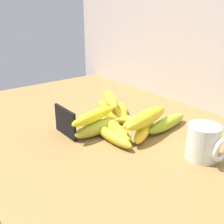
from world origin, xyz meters
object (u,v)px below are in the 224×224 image
at_px(banana_0, 122,112).
at_px(chalkboard_sign, 66,123).
at_px(banana_5, 114,129).
at_px(banana_9, 110,99).
at_px(banana_2, 167,123).
at_px(banana_4, 98,128).
at_px(banana_3, 111,110).
at_px(banana_6, 125,120).
at_px(banana_1, 144,129).
at_px(banana_11, 94,116).
at_px(banana_7, 112,136).
at_px(banana_10, 147,118).
at_px(banana_8, 142,119).
at_px(coffee_mug, 204,142).

bearing_deg(banana_0, chalkboard_sign, -87.99).
xyz_separation_m(banana_5, banana_9, (-0.13, 0.09, 0.04)).
height_order(banana_2, banana_4, banana_4).
relative_size(banana_3, banana_6, 1.33).
distance_m(chalkboard_sign, banana_1, 0.23).
height_order(banana_0, banana_1, same).
xyz_separation_m(banana_4, banana_11, (-0.01, -0.01, 0.04)).
bearing_deg(banana_2, chalkboard_sign, -119.60).
height_order(banana_1, banana_7, banana_1).
distance_m(banana_3, banana_5, 0.15).
bearing_deg(banana_9, banana_2, 19.39).
bearing_deg(banana_10, banana_0, 167.28).
bearing_deg(banana_2, banana_5, -113.69).
xyz_separation_m(banana_0, banana_11, (0.06, -0.15, 0.04)).
height_order(banana_0, banana_7, banana_0).
bearing_deg(banana_2, banana_8, -98.19).
distance_m(banana_6, banana_7, 0.13).
relative_size(chalkboard_sign, banana_10, 0.57).
distance_m(chalkboard_sign, coffee_mug, 0.39).
xyz_separation_m(banana_0, banana_1, (0.15, -0.03, 0.00)).
bearing_deg(banana_10, banana_8, -143.66).
xyz_separation_m(chalkboard_sign, banana_11, (0.05, 0.07, 0.02)).
bearing_deg(banana_4, coffee_mug, 25.09).
height_order(chalkboard_sign, banana_0, chalkboard_sign).
distance_m(coffee_mug, banana_9, 0.37).
distance_m(coffee_mug, banana_0, 0.33).
distance_m(banana_8, banana_11, 0.14).
distance_m(banana_2, banana_8, 0.10).
height_order(banana_1, banana_6, banana_1).
xyz_separation_m(coffee_mug, banana_6, (-0.28, -0.02, -0.03)).
bearing_deg(banana_9, banana_3, -27.74).
height_order(banana_8, banana_11, banana_11).
distance_m(banana_4, banana_9, 0.16).
bearing_deg(banana_10, banana_3, 175.99).
xyz_separation_m(banana_2, banana_9, (-0.20, -0.07, 0.04)).
bearing_deg(banana_3, banana_4, -51.21).
bearing_deg(banana_5, banana_7, -42.52).
bearing_deg(banana_6, banana_1, -2.50).
bearing_deg(banana_7, banana_8, 77.17).
relative_size(coffee_mug, banana_6, 0.63).
bearing_deg(coffee_mug, banana_0, 178.20).
bearing_deg(chalkboard_sign, banana_8, 51.46).
bearing_deg(banana_11, banana_9, 125.56).
relative_size(banana_7, banana_8, 0.97).
height_order(chalkboard_sign, banana_5, chalkboard_sign).
xyz_separation_m(chalkboard_sign, banana_9, (-0.05, 0.20, 0.02)).
relative_size(banana_7, banana_9, 0.94).
height_order(banana_8, banana_9, banana_9).
height_order(banana_3, banana_9, banana_9).
distance_m(banana_2, banana_5, 0.17).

